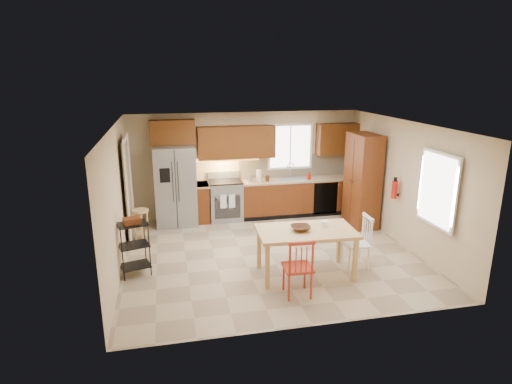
{
  "coord_description": "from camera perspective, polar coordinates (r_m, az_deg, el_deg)",
  "views": [
    {
      "loc": [
        -1.87,
        -7.43,
        3.42
      ],
      "look_at": [
        -0.19,
        0.4,
        1.15
      ],
      "focal_mm": 30.0,
      "sensor_mm": 36.0,
      "label": 1
    }
  ],
  "objects": [
    {
      "name": "utility_cart",
      "position": [
        7.69,
        -15.96,
        -7.19
      ],
      "size": [
        0.58,
        0.5,
        0.98
      ],
      "primitive_type": null,
      "rotation": [
        0.0,
        0.0,
        0.27
      ],
      "color": "black",
      "rests_on": "floor"
    },
    {
      "name": "table_jar",
      "position": [
        7.53,
        9.1,
        -4.35
      ],
      "size": [
        0.13,
        0.13,
        0.15
      ],
      "primitive_type": "cylinder",
      "rotation": [
        0.0,
        0.0,
        -0.04
      ],
      "color": "white",
      "rests_on": "dining_table"
    },
    {
      "name": "ceiling",
      "position": [
        7.72,
        2.06,
        8.97
      ],
      "size": [
        5.5,
        5.0,
        0.02
      ],
      "primitive_type": "cube",
      "color": "silver",
      "rests_on": "ground"
    },
    {
      "name": "chair_red",
      "position": [
        6.79,
        5.56,
        -9.84
      ],
      "size": [
        0.47,
        0.47,
        0.97
      ],
      "primitive_type": null,
      "rotation": [
        0.0,
        0.0,
        -0.04
      ],
      "color": "#AF2D1A",
      "rests_on": "floor"
    },
    {
      "name": "fire_extinguisher",
      "position": [
        9.12,
        17.98,
        0.29
      ],
      "size": [
        0.12,
        0.12,
        0.36
      ],
      "primitive_type": "cylinder",
      "color": "red",
      "rests_on": "wall_right"
    },
    {
      "name": "canister_steel",
      "position": [
        10.07,
        -0.72,
        1.86
      ],
      "size": [
        0.11,
        0.11,
        0.18
      ],
      "primitive_type": "cylinder",
      "color": "gray",
      "rests_on": "base_cabinet_run"
    },
    {
      "name": "base_cabinet_run",
      "position": [
        10.56,
        5.85,
        -0.59
      ],
      "size": [
        2.92,
        0.6,
        0.9
      ],
      "primitive_type": "cube",
      "color": "#5C2C11",
      "rests_on": "floor"
    },
    {
      "name": "dining_table",
      "position": [
        7.49,
        6.62,
        -8.04
      ],
      "size": [
        1.69,
        1.0,
        0.81
      ],
      "primitive_type": null,
      "rotation": [
        0.0,
        0.0,
        -0.04
      ],
      "color": "#E0B970",
      "rests_on": "floor"
    },
    {
      "name": "refrigerator",
      "position": [
        9.88,
        -10.69,
        0.83
      ],
      "size": [
        0.92,
        0.75,
        1.82
      ],
      "primitive_type": "cube",
      "color": "gray",
      "rests_on": "floor"
    },
    {
      "name": "base_cabinet_narrow",
      "position": [
        10.11,
        -7.17,
        -1.39
      ],
      "size": [
        0.3,
        0.6,
        0.9
      ],
      "primitive_type": "cube",
      "color": "#5C2C11",
      "rests_on": "floor"
    },
    {
      "name": "backsplash",
      "position": [
        10.65,
        5.49,
        3.58
      ],
      "size": [
        2.92,
        0.03,
        0.55
      ],
      "primitive_type": "cube",
      "color": "beige",
      "rests_on": "wall_back"
    },
    {
      "name": "soap_bottle",
      "position": [
        10.39,
        7.1,
        2.2
      ],
      "size": [
        0.09,
        0.09,
        0.19
      ],
      "primitive_type": "imported",
      "color": "red",
      "rests_on": "base_cabinet_run"
    },
    {
      "name": "upper_right_block",
      "position": [
        10.71,
        10.78,
        6.98
      ],
      "size": [
        1.0,
        0.35,
        0.75
      ],
      "primitive_type": "cube",
      "color": "#613710",
      "rests_on": "wall_back"
    },
    {
      "name": "window_right",
      "position": [
        8.0,
        23.07,
        0.28
      ],
      "size": [
        0.04,
        1.02,
        1.32
      ],
      "primitive_type": "cube",
      "color": "white",
      "rests_on": "wall_right"
    },
    {
      "name": "wall_right",
      "position": [
        9.01,
        19.19,
        1.0
      ],
      "size": [
        0.02,
        5.0,
        2.5
      ],
      "primitive_type": "cube",
      "color": "#CCB793",
      "rests_on": "ground"
    },
    {
      "name": "doorway",
      "position": [
        9.08,
        -16.69,
        0.02
      ],
      "size": [
        0.04,
        0.95,
        2.1
      ],
      "primitive_type": "cube",
      "color": "#8C7A59",
      "rests_on": "wall_left"
    },
    {
      "name": "window_back",
      "position": [
        10.5,
        4.57,
        6.07
      ],
      "size": [
        1.12,
        0.04,
        1.12
      ],
      "primitive_type": "cube",
      "color": "white",
      "rests_on": "wall_back"
    },
    {
      "name": "pantry",
      "position": [
        9.93,
        13.99,
        1.54
      ],
      "size": [
        0.5,
        0.95,
        2.1
      ],
      "primitive_type": "cube",
      "color": "#5C2C11",
      "rests_on": "floor"
    },
    {
      "name": "wall_back",
      "position": [
        10.34,
        -1.38,
        3.7
      ],
      "size": [
        5.5,
        0.02,
        2.5
      ],
      "primitive_type": "cube",
      "color": "#CCB793",
      "rests_on": "ground"
    },
    {
      "name": "floor",
      "position": [
        8.39,
        1.89,
        -8.24
      ],
      "size": [
        5.5,
        5.5,
        0.0
      ],
      "primitive_type": "plane",
      "color": "tan",
      "rests_on": "ground"
    },
    {
      "name": "chair_white",
      "position": [
        7.84,
        13.17,
        -6.59
      ],
      "size": [
        0.47,
        0.47,
        0.97
      ],
      "primitive_type": null,
      "rotation": [
        0.0,
        0.0,
        1.53
      ],
      "color": "white",
      "rests_on": "floor"
    },
    {
      "name": "upper_over_fridge",
      "position": [
        9.85,
        -11.08,
        7.83
      ],
      "size": [
        1.0,
        0.35,
        0.55
      ],
      "primitive_type": "cube",
      "color": "#613710",
      "rests_on": "wall_back"
    },
    {
      "name": "sink",
      "position": [
        10.4,
        4.91,
        1.51
      ],
      "size": [
        0.62,
        0.46,
        0.16
      ],
      "primitive_type": "cube",
      "color": "gray",
      "rests_on": "base_cabinet_run"
    },
    {
      "name": "bar_stool",
      "position": [
        9.16,
        -15.04,
        -4.35
      ],
      "size": [
        0.44,
        0.44,
        0.69
      ],
      "primitive_type": null,
      "rotation": [
        0.0,
        0.0,
        -0.38
      ],
      "color": "#E0B970",
      "rests_on": "floor"
    },
    {
      "name": "dishwasher",
      "position": [
        10.48,
        9.24,
        -0.85
      ],
      "size": [
        0.6,
        0.02,
        0.78
      ],
      "primitive_type": "cube",
      "color": "black",
      "rests_on": "floor"
    },
    {
      "name": "paper_towel",
      "position": [
        10.1,
        0.39,
        2.19
      ],
      "size": [
        0.12,
        0.12,
        0.28
      ],
      "primitive_type": "cylinder",
      "color": "white",
      "rests_on": "base_cabinet_run"
    },
    {
      "name": "table_bowl",
      "position": [
        7.3,
        5.95,
        -5.15
      ],
      "size": [
        0.35,
        0.35,
        0.08
      ],
      "primitive_type": "imported",
      "rotation": [
        0.0,
        0.0,
        -0.04
      ],
      "color": "#462612",
      "rests_on": "dining_table"
    },
    {
      "name": "wall_left",
      "position": [
        7.79,
        -18.06,
        -1.15
      ],
      "size": [
        0.02,
        5.0,
        2.5
      ],
      "primitive_type": "cube",
      "color": "#CCB793",
      "rests_on": "ground"
    },
    {
      "name": "wall_front",
      "position": [
        5.7,
        8.08,
        -6.7
      ],
      "size": [
        5.5,
        0.02,
        2.5
      ],
      "primitive_type": "cube",
      "color": "#CCB793",
      "rests_on": "ground"
    },
    {
      "name": "canister_wood",
      "position": [
        10.13,
        1.53,
        1.82
      ],
      "size": [
        0.1,
        0.1,
        0.14
      ],
      "primitive_type": "cylinder",
      "color": "#462612",
      "rests_on": "base_cabinet_run"
    },
    {
      "name": "undercab_glow",
      "position": [
        10.02,
        -4.27,
        4.32
      ],
      "size": [
        1.6,
        0.3,
        0.01
      ],
      "primitive_type": "cube",
      "color": "#FFBF66",
      "rests_on": "wall_back"
    },
    {
      "name": "upper_left_block",
      "position": [
        10.02,
        -2.63,
        6.65
      ],
      "size": [
        1.8,
        0.35,
        0.75
      ],
      "primitive_type": "cube",
      "color": "#613710",
      "rests_on": "wall_back"
    },
    {
      "name": "range_stove",
      "position": [
        10.15,
        -4.07,
        -1.18
      ],
      "size": [
        0.76,
        0.63,
        0.92
      ],
      "primitive_type": "cube",
      "color": "gray",
      "rests_on": "floor"
    }
  ]
}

